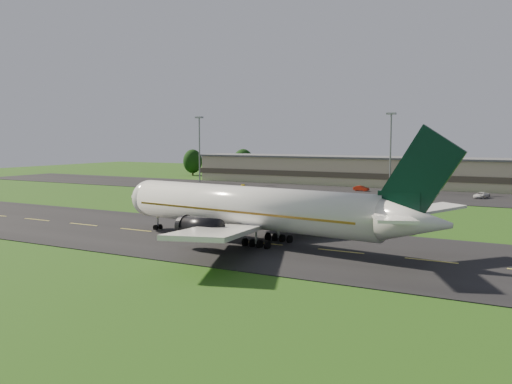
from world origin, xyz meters
The scene contains 11 objects.
ground centered at (0.00, 0.00, 0.00)m, with size 360.00×360.00×0.00m, color #1E4411.
taxiway centered at (0.00, 0.00, 0.05)m, with size 220.00×30.00×0.10m, color black.
apron centered at (0.00, 72.00, 0.05)m, with size 260.00×30.00×0.10m, color black.
airliner centered at (9.82, -0.10, 4.66)m, with size 51.20×41.89×15.57m.
terminal centered at (6.40, 96.18, 3.99)m, with size 145.00×16.00×8.40m.
light_mast_west centered at (-55.00, 80.00, 12.74)m, with size 2.40×1.20×20.35m.
light_mast_centre centered at (5.00, 80.00, 12.74)m, with size 2.40×1.20×20.35m.
tree_line centered at (24.89, 105.86, 4.93)m, with size 195.24×8.86×9.93m.
service_vehicle_a centered at (-31.96, 67.49, 0.71)m, with size 1.45×3.59×1.22m, color #C0A20B.
service_vehicle_b centered at (-1.50, 76.51, 0.78)m, with size 1.44×4.12×1.36m, color #9A1C0A.
service_vehicle_c centered at (28.33, 73.61, 0.79)m, with size 2.28×4.94×1.37m, color silver.
Camera 1 is at (46.86, -65.72, 14.26)m, focal length 40.00 mm.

